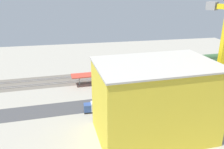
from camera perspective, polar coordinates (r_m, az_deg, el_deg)
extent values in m
plane|color=#9E998C|center=(85.18, 6.27, -5.31)|extent=(174.90, 174.90, 0.00)
cube|color=#665E54|center=(105.18, 2.64, -0.10)|extent=(109.88, 19.35, 0.01)
cube|color=#424244|center=(83.29, 6.72, -5.96)|extent=(109.64, 14.84, 0.01)
cube|color=#9E9EA8|center=(108.29, 2.20, 0.62)|extent=(109.16, 5.97, 0.12)
cube|color=#9E9EA8|center=(106.97, 2.38, 0.37)|extent=(109.16, 5.97, 0.12)
cube|color=#9E9EA8|center=(103.26, 2.91, -0.39)|extent=(109.16, 5.97, 0.12)
cube|color=#9E9EA8|center=(101.96, 3.10, -0.67)|extent=(109.16, 5.97, 0.12)
cube|color=#C63D2D|center=(99.49, 7.69, 1.07)|extent=(60.00, 8.27, 0.37)
cylinder|color=slate|center=(112.72, 20.46, 1.09)|extent=(0.30, 0.30, 3.98)
cylinder|color=slate|center=(103.78, 12.24, 0.33)|extent=(0.30, 0.30, 3.98)
cylinder|color=slate|center=(97.36, 2.72, -0.56)|extent=(0.30, 0.30, 3.98)
cylinder|color=slate|center=(93.98, -7.81, -1.53)|extent=(0.30, 0.30, 3.98)
cube|color=black|center=(114.58, 13.19, 1.38)|extent=(16.45, 3.43, 1.00)
cylinder|color=black|center=(113.38, 12.66, 2.24)|extent=(13.76, 3.57, 2.84)
cube|color=black|center=(116.78, 15.62, 2.11)|extent=(2.87, 3.18, 3.29)
cylinder|color=black|center=(110.49, 10.28, 3.09)|extent=(0.70, 0.70, 1.40)
cube|color=black|center=(126.56, 23.39, 1.92)|extent=(17.76, 3.46, 0.60)
cube|color=#4C7F4C|center=(125.92, 23.53, 2.90)|extent=(19.75, 4.19, 3.94)
cylinder|color=#355935|center=(125.34, 23.67, 3.87)|extent=(18.97, 4.15, 3.14)
cube|color=black|center=(94.11, 18.25, -3.60)|extent=(3.89, 1.86, 0.30)
cube|color=maroon|center=(93.91, 18.28, -3.32)|extent=(4.62, 1.95, 0.71)
cube|color=#1E2328|center=(93.68, 18.32, -2.98)|extent=(2.61, 1.67, 0.52)
cube|color=black|center=(90.65, 13.85, -4.07)|extent=(3.75, 1.75, 0.30)
cube|color=silver|center=(90.42, 13.89, -3.73)|extent=(4.46, 1.84, 0.87)
cube|color=#1E2328|center=(90.14, 13.92, -3.33)|extent=(2.51, 1.58, 0.51)
cube|color=black|center=(87.25, 9.55, -4.73)|extent=(4.00, 2.00, 0.30)
cube|color=silver|center=(87.00, 9.57, -4.38)|extent=(4.74, 2.12, 0.87)
cube|color=#1E2328|center=(86.72, 9.60, -3.96)|extent=(2.70, 1.76, 0.53)
cube|color=black|center=(85.59, 4.78, -5.02)|extent=(3.58, 1.76, 0.30)
cube|color=black|center=(85.36, 4.79, -4.69)|extent=(4.25, 1.85, 0.78)
cube|color=#1E2328|center=(85.08, 4.80, -4.27)|extent=(2.40, 1.58, 0.59)
cube|color=black|center=(83.71, -0.02, -5.55)|extent=(4.00, 1.74, 0.30)
cube|color=silver|center=(83.48, -0.02, -5.23)|extent=(4.75, 1.82, 0.73)
cube|color=#1E2328|center=(83.21, -0.02, -4.84)|extent=(2.68, 1.57, 0.53)
cube|color=yellow|center=(61.35, 10.05, -6.22)|extent=(29.56, 20.01, 19.22)
cube|color=#B7B2A8|center=(57.68, 10.65, 2.53)|extent=(30.19, 20.65, 0.40)
cube|color=gray|center=(74.80, 22.60, -10.26)|extent=(3.60, 3.60, 1.20)
cube|color=yellow|center=(68.78, 24.28, 0.71)|extent=(1.40, 1.40, 31.45)
cube|color=gray|center=(67.47, 22.78, 14.87)|extent=(2.95, 3.09, 2.00)
cube|color=black|center=(75.25, 0.07, -8.64)|extent=(9.50, 3.55, 0.50)
cube|color=silver|center=(74.79, 0.94, -7.36)|extent=(7.18, 3.49, 2.88)
cube|color=silver|center=(73.60, -2.49, -8.02)|extent=(2.70, 2.88, 2.55)
cube|color=black|center=(75.54, -2.82, -8.55)|extent=(10.14, 2.25, 0.50)
cube|color=silver|center=(74.90, -2.00, -7.39)|extent=(7.94, 2.47, 2.75)
cube|color=#334C8C|center=(74.51, -5.88, -7.84)|extent=(2.23, 2.42, 2.31)
cube|color=black|center=(76.31, 1.14, -8.20)|extent=(8.51, 2.67, 0.50)
cube|color=white|center=(75.64, 2.01, -6.91)|extent=(6.21, 2.82, 3.17)
cube|color=maroon|center=(75.20, -1.17, -7.37)|extent=(2.42, 2.65, 2.50)
cylinder|color=brown|center=(82.64, 16.25, -5.38)|extent=(0.53, 0.53, 3.96)
sphere|color=#38843D|center=(81.04, 16.52, -2.84)|extent=(5.75, 5.75, 5.75)
cylinder|color=brown|center=(78.84, 8.65, -6.61)|extent=(0.37, 0.37, 2.58)
sphere|color=#38843D|center=(77.33, 8.79, -4.30)|extent=(6.30, 6.30, 6.30)
cylinder|color=#333333|center=(79.55, 10.57, -5.48)|extent=(0.16, 0.16, 5.05)
cube|color=black|center=(78.32, 10.71, -3.52)|extent=(0.36, 0.36, 0.90)
sphere|color=yellow|center=(78.24, 10.56, -3.54)|extent=(0.20, 0.20, 0.20)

